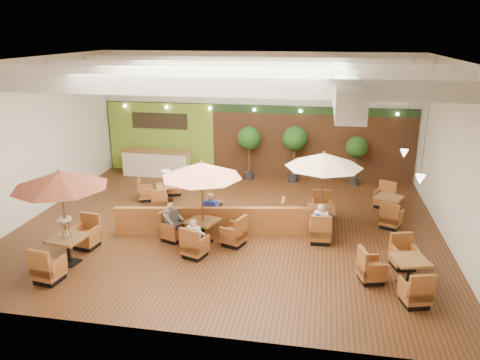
% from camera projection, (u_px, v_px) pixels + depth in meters
% --- Properties ---
extents(room, '(14.04, 14.00, 5.52)m').
position_uv_depth(room, '(242.00, 114.00, 15.95)').
color(room, '#381E0F').
rests_on(room, ground).
extents(service_counter, '(3.00, 0.75, 1.18)m').
position_uv_depth(service_counter, '(157.00, 163.00, 21.30)').
color(service_counter, beige).
rests_on(service_counter, ground).
extents(booth_divider, '(6.82, 1.40, 0.96)m').
position_uv_depth(booth_divider, '(222.00, 221.00, 15.10)').
color(booth_divider, brown).
rests_on(booth_divider, ground).
extents(table_0, '(2.60, 2.83, 2.81)m').
position_uv_depth(table_0, '(62.00, 193.00, 12.76)').
color(table_0, brown).
rests_on(table_0, ground).
extents(table_1, '(2.77, 2.77, 2.67)m').
position_uv_depth(table_1, '(202.00, 188.00, 14.14)').
color(table_1, brown).
rests_on(table_1, ground).
extents(table_2, '(2.58, 2.66, 2.71)m').
position_uv_depth(table_2, '(321.00, 174.00, 15.06)').
color(table_2, brown).
rests_on(table_2, ground).
extents(table_3, '(1.73, 2.46, 1.46)m').
position_uv_depth(table_3, '(162.00, 191.00, 18.07)').
color(table_3, brown).
rests_on(table_3, ground).
extents(table_4, '(1.86, 2.67, 0.95)m').
position_uv_depth(table_4, '(398.00, 272.00, 12.21)').
color(table_4, brown).
rests_on(table_4, ground).
extents(table_5, '(1.14, 2.76, 0.97)m').
position_uv_depth(table_5, '(387.00, 207.00, 16.59)').
color(table_5, brown).
rests_on(table_5, ground).
extents(topiary_0, '(1.02, 1.02, 2.38)m').
position_uv_depth(topiary_0, '(249.00, 140.00, 20.41)').
color(topiary_0, black).
rests_on(topiary_0, ground).
extents(topiary_1, '(1.06, 1.06, 2.45)m').
position_uv_depth(topiary_1, '(295.00, 141.00, 20.06)').
color(topiary_1, black).
rests_on(topiary_1, ground).
extents(topiary_2, '(0.91, 0.91, 2.12)m').
position_uv_depth(topiary_2, '(356.00, 149.00, 19.70)').
color(topiary_2, black).
rests_on(topiary_2, ground).
extents(diner_0, '(0.40, 0.35, 0.75)m').
position_uv_depth(diner_0, '(194.00, 234.00, 13.55)').
color(diner_0, white).
rests_on(diner_0, ground).
extents(diner_1, '(0.44, 0.37, 0.83)m').
position_uv_depth(diner_1, '(210.00, 209.00, 15.38)').
color(diner_1, '#2A47B7').
rests_on(diner_1, ground).
extents(diner_2, '(0.44, 0.46, 0.82)m').
position_uv_depth(diner_2, '(173.00, 218.00, 14.63)').
color(diner_2, slate).
rests_on(diner_2, ground).
extents(diner_3, '(0.42, 0.36, 0.80)m').
position_uv_depth(diner_3, '(321.00, 220.00, 14.48)').
color(diner_3, '#2A47B7').
rests_on(diner_3, ground).
extents(diner_4, '(0.42, 0.33, 0.85)m').
position_uv_depth(diner_4, '(321.00, 219.00, 14.48)').
color(diner_4, white).
rests_on(diner_4, ground).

